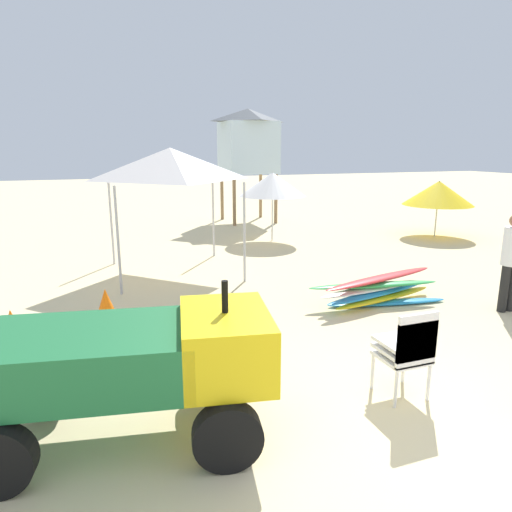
{
  "coord_description": "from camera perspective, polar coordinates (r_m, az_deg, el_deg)",
  "views": [
    {
      "loc": [
        -2.79,
        -2.9,
        2.66
      ],
      "look_at": [
        -0.37,
        3.74,
        0.98
      ],
      "focal_mm": 31.9,
      "sensor_mm": 36.0,
      "label": 1
    }
  ],
  "objects": [
    {
      "name": "lifeguard_tower",
      "position": [
        16.78,
        -1.01,
        14.21
      ],
      "size": [
        1.98,
        1.98,
        4.02
      ],
      "color": "olive",
      "rests_on": "ground"
    },
    {
      "name": "beach_umbrella_mid",
      "position": [
        13.19,
        2.09,
        8.98
      ],
      "size": [
        1.94,
        1.94,
        1.98
      ],
      "color": "beige",
      "rests_on": "ground"
    },
    {
      "name": "traffic_cone_near",
      "position": [
        6.95,
        -28.22,
        -8.19
      ],
      "size": [
        0.41,
        0.41,
        0.58
      ],
      "primitive_type": "cone",
      "color": "orange",
      "rests_on": "ground"
    },
    {
      "name": "surfboard_pile",
      "position": [
        8.2,
        15.18,
        -4.18
      ],
      "size": [
        2.66,
        0.94,
        0.48
      ],
      "color": "#268CCC",
      "rests_on": "ground"
    },
    {
      "name": "popup_canopy",
      "position": [
        9.81,
        -10.69,
        11.26
      ],
      "size": [
        2.47,
        2.47,
        2.67
      ],
      "color": "#B2B2B7",
      "rests_on": "ground"
    },
    {
      "name": "stacked_plastic_chairs",
      "position": [
        5.17,
        18.56,
        -10.75
      ],
      "size": [
        0.48,
        0.48,
        1.02
      ],
      "color": "white",
      "rests_on": "ground"
    },
    {
      "name": "beach_umbrella_left",
      "position": [
        14.96,
        21.9,
        7.34
      ],
      "size": [
        2.08,
        2.08,
        1.69
      ],
      "color": "beige",
      "rests_on": "ground"
    },
    {
      "name": "traffic_cone_far",
      "position": [
        7.36,
        -18.27,
        -6.06
      ],
      "size": [
        0.41,
        0.41,
        0.58
      ],
      "primitive_type": "cone",
      "color": "orange",
      "rests_on": "ground"
    },
    {
      "name": "ground",
      "position": [
        4.82,
        21.2,
        -21.1
      ],
      "size": [
        80.0,
        80.0,
        0.0
      ],
      "primitive_type": "plane",
      "color": "beige"
    },
    {
      "name": "utility_cart",
      "position": [
        4.34,
        -14.72,
        -12.62
      ],
      "size": [
        2.72,
        1.69,
        1.5
      ],
      "color": "#1E6B38",
      "rests_on": "ground"
    },
    {
      "name": "lifeguard_near_right",
      "position": [
        8.49,
        29.42,
        -0.05
      ],
      "size": [
        0.32,
        0.32,
        1.64
      ],
      "color": "black",
      "rests_on": "ground"
    }
  ]
}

